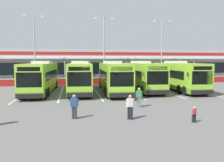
{
  "coord_description": "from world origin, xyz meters",
  "views": [
    {
      "loc": [
        -4.99,
        -20.85,
        3.86
      ],
      "look_at": [
        -0.68,
        3.0,
        1.6
      ],
      "focal_mm": 35.67,
      "sensor_mm": 36.0,
      "label": 1
    }
  ],
  "objects_px": {
    "coach_bus_right_centre": "(142,76)",
    "pedestrian_in_dark_coat": "(74,106)",
    "coach_bus_left_centre": "(80,77)",
    "lamp_post_west": "(34,45)",
    "lamp_post_centre": "(104,46)",
    "coach_bus_leftmost": "(41,78)",
    "coach_bus_rightmost": "(178,76)",
    "pedestrian_near_bin": "(130,106)",
    "coach_bus_centre": "(113,77)",
    "pedestrian_child": "(194,114)",
    "lamp_post_east": "(162,47)",
    "pedestrian_with_handbag": "(139,97)"
  },
  "relations": [
    {
      "from": "coach_bus_right_centre",
      "to": "pedestrian_in_dark_coat",
      "type": "distance_m",
      "value": 15.81
    },
    {
      "from": "coach_bus_left_centre",
      "to": "pedestrian_in_dark_coat",
      "type": "relative_size",
      "value": 7.57
    },
    {
      "from": "lamp_post_west",
      "to": "lamp_post_centre",
      "type": "bearing_deg",
      "value": -1.1
    },
    {
      "from": "coach_bus_right_centre",
      "to": "pedestrian_in_dark_coat",
      "type": "xyz_separation_m",
      "value": [
        -8.89,
        -13.04,
        -0.91
      ]
    },
    {
      "from": "coach_bus_leftmost",
      "to": "coach_bus_left_centre",
      "type": "xyz_separation_m",
      "value": [
        4.62,
        -0.1,
        0.0
      ]
    },
    {
      "from": "coach_bus_rightmost",
      "to": "pedestrian_near_bin",
      "type": "bearing_deg",
      "value": -127.1
    },
    {
      "from": "coach_bus_centre",
      "to": "pedestrian_near_bin",
      "type": "height_order",
      "value": "coach_bus_centre"
    },
    {
      "from": "pedestrian_child",
      "to": "lamp_post_east",
      "type": "bearing_deg",
      "value": 71.65
    },
    {
      "from": "lamp_post_east",
      "to": "pedestrian_child",
      "type": "bearing_deg",
      "value": -108.35
    },
    {
      "from": "pedestrian_child",
      "to": "lamp_post_east",
      "type": "xyz_separation_m",
      "value": [
        8.43,
        25.4,
        5.75
      ]
    },
    {
      "from": "pedestrian_with_handbag",
      "to": "lamp_post_west",
      "type": "relative_size",
      "value": 0.15
    },
    {
      "from": "lamp_post_centre",
      "to": "lamp_post_east",
      "type": "bearing_deg",
      "value": 4.21
    },
    {
      "from": "pedestrian_with_handbag",
      "to": "coach_bus_rightmost",
      "type": "bearing_deg",
      "value": 49.23
    },
    {
      "from": "coach_bus_right_centre",
      "to": "lamp_post_centre",
      "type": "relative_size",
      "value": 1.11
    },
    {
      "from": "lamp_post_centre",
      "to": "coach_bus_centre",
      "type": "bearing_deg",
      "value": -92.02
    },
    {
      "from": "pedestrian_child",
      "to": "lamp_post_east",
      "type": "relative_size",
      "value": 0.09
    },
    {
      "from": "coach_bus_leftmost",
      "to": "pedestrian_with_handbag",
      "type": "height_order",
      "value": "coach_bus_leftmost"
    },
    {
      "from": "pedestrian_in_dark_coat",
      "to": "lamp_post_east",
      "type": "relative_size",
      "value": 0.15
    },
    {
      "from": "pedestrian_near_bin",
      "to": "coach_bus_rightmost",
      "type": "bearing_deg",
      "value": 52.9
    },
    {
      "from": "pedestrian_in_dark_coat",
      "to": "coach_bus_centre",
      "type": "bearing_deg",
      "value": 67.88
    },
    {
      "from": "coach_bus_rightmost",
      "to": "lamp_post_west",
      "type": "height_order",
      "value": "lamp_post_west"
    },
    {
      "from": "coach_bus_right_centre",
      "to": "lamp_post_west",
      "type": "xyz_separation_m",
      "value": [
        -14.81,
        9.59,
        4.5
      ]
    },
    {
      "from": "coach_bus_left_centre",
      "to": "pedestrian_child",
      "type": "relative_size",
      "value": 12.2
    },
    {
      "from": "pedestrian_near_bin",
      "to": "lamp_post_west",
      "type": "bearing_deg",
      "value": 112.11
    },
    {
      "from": "coach_bus_left_centre",
      "to": "pedestrian_child",
      "type": "xyz_separation_m",
      "value": [
        6.45,
        -14.97,
        -1.24
      ]
    },
    {
      "from": "lamp_post_centre",
      "to": "lamp_post_east",
      "type": "distance_m",
      "value": 10.55
    },
    {
      "from": "coach_bus_rightmost",
      "to": "pedestrian_in_dark_coat",
      "type": "relative_size",
      "value": 7.57
    },
    {
      "from": "coach_bus_centre",
      "to": "pedestrian_in_dark_coat",
      "type": "relative_size",
      "value": 7.57
    },
    {
      "from": "pedestrian_in_dark_coat",
      "to": "lamp_post_east",
      "type": "height_order",
      "value": "lamp_post_east"
    },
    {
      "from": "coach_bus_left_centre",
      "to": "lamp_post_east",
      "type": "bearing_deg",
      "value": 35.04
    },
    {
      "from": "coach_bus_centre",
      "to": "pedestrian_child",
      "type": "height_order",
      "value": "coach_bus_centre"
    },
    {
      "from": "coach_bus_right_centre",
      "to": "pedestrian_with_handbag",
      "type": "xyz_separation_m",
      "value": [
        -3.62,
        -10.27,
        -0.93
      ]
    },
    {
      "from": "pedestrian_with_handbag",
      "to": "pedestrian_child",
      "type": "bearing_deg",
      "value": -67.74
    },
    {
      "from": "coach_bus_leftmost",
      "to": "pedestrian_child",
      "type": "bearing_deg",
      "value": -53.69
    },
    {
      "from": "coach_bus_centre",
      "to": "lamp_post_east",
      "type": "height_order",
      "value": "lamp_post_east"
    },
    {
      "from": "pedestrian_child",
      "to": "pedestrian_near_bin",
      "type": "relative_size",
      "value": 0.62
    },
    {
      "from": "coach_bus_left_centre",
      "to": "lamp_post_east",
      "type": "height_order",
      "value": "lamp_post_east"
    },
    {
      "from": "coach_bus_centre",
      "to": "pedestrian_in_dark_coat",
      "type": "bearing_deg",
      "value": -112.12
    },
    {
      "from": "coach_bus_right_centre",
      "to": "coach_bus_rightmost",
      "type": "distance_m",
      "value": 4.67
    },
    {
      "from": "coach_bus_rightmost",
      "to": "pedestrian_near_bin",
      "type": "distance_m",
      "value": 16.45
    },
    {
      "from": "pedestrian_in_dark_coat",
      "to": "coach_bus_leftmost",
      "type": "bearing_deg",
      "value": 106.27
    },
    {
      "from": "coach_bus_centre",
      "to": "pedestrian_near_bin",
      "type": "xyz_separation_m",
      "value": [
        -1.25,
        -12.71,
        -0.91
      ]
    },
    {
      "from": "pedestrian_in_dark_coat",
      "to": "lamp_post_centre",
      "type": "relative_size",
      "value": 0.15
    },
    {
      "from": "coach_bus_left_centre",
      "to": "coach_bus_centre",
      "type": "bearing_deg",
      "value": -11.75
    },
    {
      "from": "pedestrian_in_dark_coat",
      "to": "coach_bus_right_centre",
      "type": "bearing_deg",
      "value": 55.71
    },
    {
      "from": "coach_bus_rightmost",
      "to": "pedestrian_in_dark_coat",
      "type": "xyz_separation_m",
      "value": [
        -13.5,
        -12.31,
        -0.91
      ]
    },
    {
      "from": "coach_bus_rightmost",
      "to": "pedestrian_near_bin",
      "type": "height_order",
      "value": "coach_bus_rightmost"
    },
    {
      "from": "lamp_post_east",
      "to": "lamp_post_centre",
      "type": "bearing_deg",
      "value": -175.79
    },
    {
      "from": "pedestrian_in_dark_coat",
      "to": "pedestrian_near_bin",
      "type": "bearing_deg",
      "value": -12.3
    },
    {
      "from": "coach_bus_leftmost",
      "to": "pedestrian_in_dark_coat",
      "type": "height_order",
      "value": "coach_bus_leftmost"
    }
  ]
}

